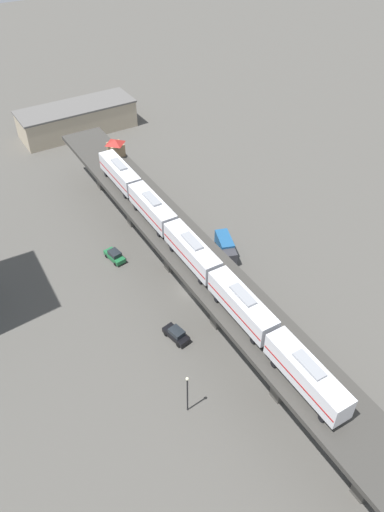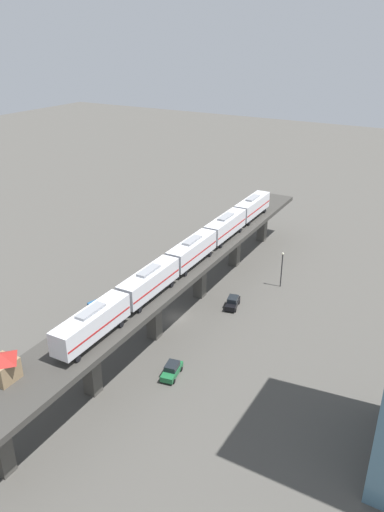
{
  "view_description": "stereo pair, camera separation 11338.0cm",
  "coord_description": "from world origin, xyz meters",
  "px_view_note": "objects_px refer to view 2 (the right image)",
  "views": [
    {
      "loc": [
        -28.55,
        -51.5,
        57.62
      ],
      "look_at": [
        -1.33,
        -3.11,
        10.38
      ],
      "focal_mm": 35.0,
      "sensor_mm": 36.0,
      "label": 1
    },
    {
      "loc": [
        -38.47,
        60.61,
        43.94
      ],
      "look_at": [
        -1.33,
        -3.11,
        10.38
      ],
      "focal_mm": 35.0,
      "sensor_mm": 36.0,
      "label": 2
    }
  ],
  "objects_px": {
    "street_car_black": "(233,302)",
    "street_lamp": "(282,267)",
    "street_car_green": "(172,370)",
    "signal_hut": "(2,366)",
    "subway_train": "(192,250)",
    "delivery_truck": "(109,306)"
  },
  "relations": [
    {
      "from": "subway_train",
      "to": "street_lamp",
      "type": "xyz_separation_m",
      "value": [
        -9.76,
        -16.17,
        -7.32
      ]
    },
    {
      "from": "street_car_black",
      "to": "street_lamp",
      "type": "relative_size",
      "value": 0.68
    },
    {
      "from": "signal_hut",
      "to": "street_car_black",
      "type": "xyz_separation_m",
      "value": [
        -8.34,
        -40.61,
        -9.74
      ]
    },
    {
      "from": "signal_hut",
      "to": "street_lamp",
      "type": "height_order",
      "value": "signal_hut"
    },
    {
      "from": "street_car_black",
      "to": "street_car_green",
      "type": "bearing_deg",
      "value": 92.69
    },
    {
      "from": "street_car_green",
      "to": "delivery_truck",
      "type": "distance_m",
      "value": 19.64
    },
    {
      "from": "street_car_green",
      "to": "delivery_truck",
      "type": "height_order",
      "value": "delivery_truck"
    },
    {
      "from": "signal_hut",
      "to": "street_car_black",
      "type": "distance_m",
      "value": 42.58
    },
    {
      "from": "street_car_black",
      "to": "delivery_truck",
      "type": "distance_m",
      "value": 21.1
    },
    {
      "from": "signal_hut",
      "to": "street_car_green",
      "type": "distance_m",
      "value": 23.61
    },
    {
      "from": "street_car_green",
      "to": "street_car_black",
      "type": "height_order",
      "value": "same"
    },
    {
      "from": "street_car_green",
      "to": "street_car_black",
      "type": "distance_m",
      "value": 21.26
    },
    {
      "from": "delivery_truck",
      "to": "street_car_green",
      "type": "bearing_deg",
      "value": 154.63
    },
    {
      "from": "signal_hut",
      "to": "subway_train",
      "type": "bearing_deg",
      "value": -94.75
    },
    {
      "from": "signal_hut",
      "to": "delivery_truck",
      "type": "xyz_separation_m",
      "value": [
        8.4,
        -27.78,
        -8.92
      ]
    },
    {
      "from": "signal_hut",
      "to": "street_lamp",
      "type": "bearing_deg",
      "value": -103.76
    },
    {
      "from": "street_car_green",
      "to": "street_lamp",
      "type": "height_order",
      "value": "street_lamp"
    },
    {
      "from": "subway_train",
      "to": "street_car_black",
      "type": "relative_size",
      "value": 13.32
    },
    {
      "from": "subway_train",
      "to": "delivery_truck",
      "type": "xyz_separation_m",
      "value": [
        11.37,
        8.05,
        -9.66
      ]
    },
    {
      "from": "subway_train",
      "to": "street_car_green",
      "type": "distance_m",
      "value": 20.53
    },
    {
      "from": "subway_train",
      "to": "street_car_green",
      "type": "height_order",
      "value": "subway_train"
    },
    {
      "from": "signal_hut",
      "to": "street_car_black",
      "type": "bearing_deg",
      "value": -101.61
    }
  ]
}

